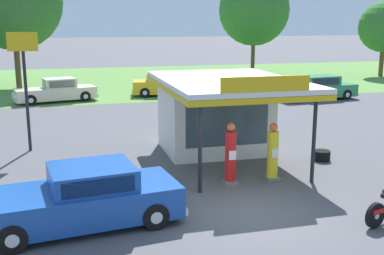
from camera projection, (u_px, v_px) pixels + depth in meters
name	position (u px, v px, depth m)	size (l,w,h in m)	color
ground_plane	(248.00, 212.00, 12.48)	(300.00, 300.00, 0.00)	#4C4C51
grass_verge_strip	(120.00, 80.00, 40.79)	(120.00, 24.00, 0.01)	#56843D
service_station_kiosk	(218.00, 108.00, 17.82)	(4.53, 6.60, 3.40)	silver
gas_pump_nearside	(231.00, 156.00, 14.51)	(0.44, 0.44, 1.92)	slate
gas_pump_offside	(273.00, 154.00, 14.87)	(0.44, 0.44, 1.84)	slate
featured_classic_sedan	(82.00, 199.00, 11.55)	(5.13, 2.55, 1.49)	#19479E
parked_car_second_row_spare	(56.00, 91.00, 29.71)	(5.27, 2.80, 1.47)	beige
parked_car_back_row_far_left	(168.00, 85.00, 32.24)	(5.27, 2.58, 1.53)	gold
parked_car_back_row_left	(316.00, 89.00, 30.59)	(5.61, 2.37, 1.52)	#2D844C
tree_oak_far_right	(254.00, 10.00, 43.65)	(6.48, 6.48, 9.20)	brown
tree_oak_left	(13.00, 2.00, 34.37)	(7.12, 7.12, 9.97)	brown
tree_oak_right	(384.00, 27.00, 42.85)	(4.59, 4.59, 6.78)	brown
roadside_pole_sign	(24.00, 71.00, 17.81)	(1.10, 0.12, 4.53)	black
spare_tire_stack	(322.00, 156.00, 17.13)	(0.60, 0.60, 0.36)	black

